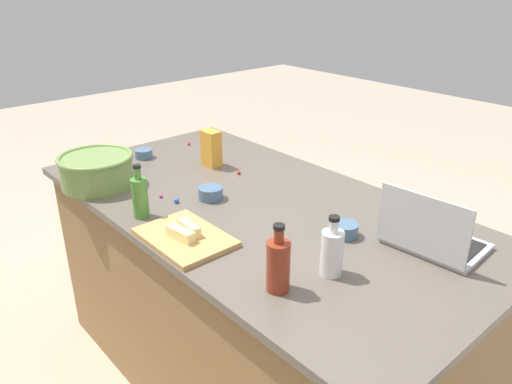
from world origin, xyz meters
TOP-DOWN VIEW (x-y plane):
  - ground_plane at (0.00, 0.00)m, footprint 12.00×12.00m
  - island_counter at (0.00, 0.00)m, footprint 1.90×0.99m
  - laptop at (-0.64, -0.20)m, footprint 0.33×0.25m
  - mixing_bowl_large at (0.58, 0.38)m, footprint 0.31×0.31m
  - bottle_soy at (-0.47, 0.33)m, footprint 0.07×0.07m
  - bottle_vinegar at (-0.52, 0.16)m, footprint 0.07×0.07m
  - bottle_olive at (0.20, 0.39)m, footprint 0.06×0.06m
  - cutting_board at (-0.06, 0.37)m, footprint 0.33×0.23m
  - butter_stick_left at (-0.05, 0.35)m, footprint 0.11×0.05m
  - butter_stick_right at (-0.07, 0.39)m, footprint 0.11×0.05m
  - ramekin_small at (0.76, 0.07)m, footprint 0.09×0.09m
  - ramekin_medium at (0.16, 0.11)m, footprint 0.10×0.10m
  - ramekin_wide at (-0.40, -0.06)m, footprint 0.09×0.09m
  - candy_bag at (0.45, -0.12)m, footprint 0.09×0.06m
  - candy_0 at (0.30, 0.25)m, footprint 0.01×0.01m
  - candy_1 at (0.77, -0.21)m, footprint 0.01×0.01m
  - candy_2 at (0.28, -0.14)m, footprint 0.02×0.02m
  - candy_3 at (0.21, 0.23)m, footprint 0.02×0.02m
  - candy_4 at (0.65, 0.20)m, footprint 0.01×0.01m

SIDE VIEW (x-z plane):
  - ground_plane at x=0.00m, z-range 0.00..0.00m
  - island_counter at x=0.00m, z-range 0.00..0.90m
  - candy_0 at x=0.30m, z-range 0.90..0.91m
  - candy_4 at x=0.65m, z-range 0.90..0.91m
  - candy_1 at x=0.77m, z-range 0.90..0.91m
  - candy_2 at x=0.28m, z-range 0.90..0.92m
  - cutting_board at x=-0.06m, z-range 0.90..0.92m
  - candy_3 at x=0.21m, z-range 0.90..0.92m
  - ramekin_small at x=0.76m, z-range 0.90..0.94m
  - ramekin_wide at x=-0.40m, z-range 0.90..0.95m
  - ramekin_medium at x=0.16m, z-range 0.90..0.95m
  - butter_stick_left at x=-0.05m, z-range 0.92..0.95m
  - butter_stick_right at x=-0.07m, z-range 0.92..0.95m
  - laptop at x=-0.64m, z-range 0.84..1.06m
  - mixing_bowl_large at x=0.58m, z-range 0.90..1.04m
  - bottle_vinegar at x=-0.52m, z-range 0.88..1.07m
  - bottle_olive at x=0.20m, z-range 0.88..1.08m
  - bottle_soy at x=-0.47m, z-range 0.88..1.09m
  - candy_bag at x=0.45m, z-range 0.90..1.07m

